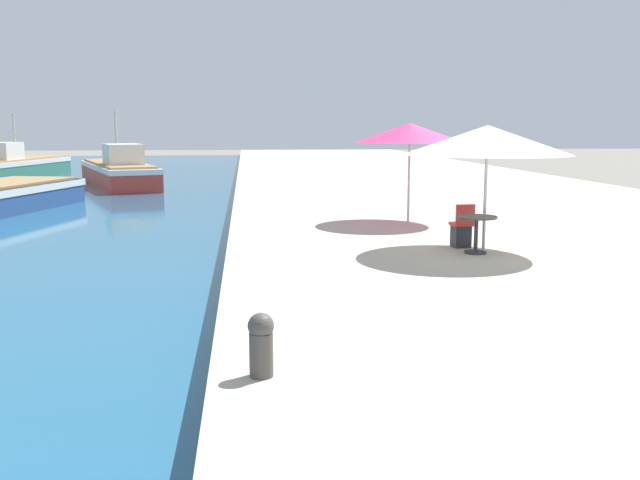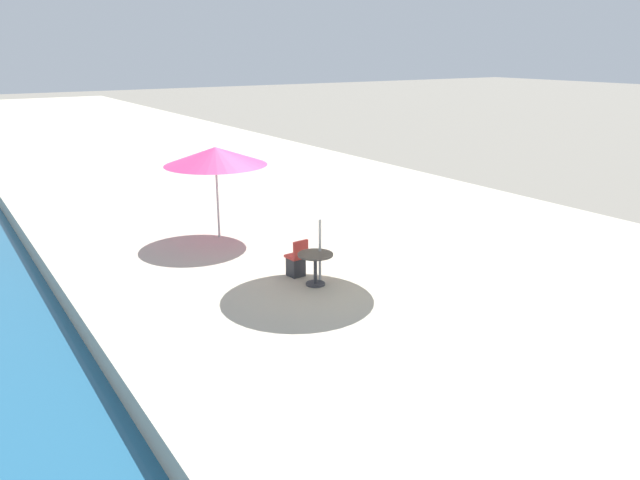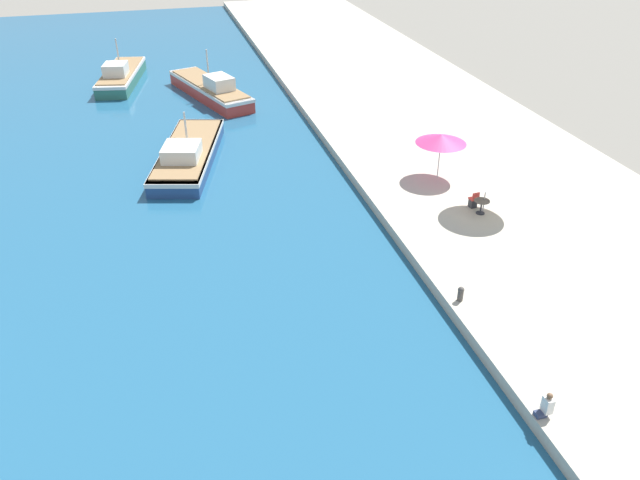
{
  "view_description": "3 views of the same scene",
  "coord_description": "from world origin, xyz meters",
  "px_view_note": "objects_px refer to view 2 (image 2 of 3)",
  "views": [
    {
      "loc": [
        0.41,
        5.96,
        3.07
      ],
      "look_at": [
        1.5,
        16.4,
        1.39
      ],
      "focal_mm": 40.0,
      "sensor_mm": 36.0,
      "label": 1
    },
    {
      "loc": [
        -2.17,
        8.23,
        5.73
      ],
      "look_at": [
        5.1,
        19.51,
        1.59
      ],
      "focal_mm": 35.0,
      "sensor_mm": 36.0,
      "label": 2
    },
    {
      "loc": [
        -10.39,
        -5.62,
        15.8
      ],
      "look_at": [
        -4.0,
        18.0,
        1.19
      ],
      "focal_mm": 35.0,
      "sensor_mm": 36.0,
      "label": 3
    }
  ],
  "objects_px": {
    "cafe_umbrella_pink": "(320,187)",
    "cafe_table": "(315,262)",
    "cafe_chair_left": "(296,263)",
    "cafe_umbrella_white": "(215,156)"
  },
  "relations": [
    {
      "from": "cafe_umbrella_pink",
      "to": "cafe_table",
      "type": "bearing_deg",
      "value": -150.17
    },
    {
      "from": "cafe_umbrella_pink",
      "to": "cafe_chair_left",
      "type": "xyz_separation_m",
      "value": [
        -0.27,
        0.61,
        -1.89
      ]
    },
    {
      "from": "cafe_umbrella_white",
      "to": "cafe_umbrella_pink",
      "type": "bearing_deg",
      "value": -83.97
    },
    {
      "from": "cafe_umbrella_white",
      "to": "cafe_chair_left",
      "type": "distance_m",
      "value": 4.42
    },
    {
      "from": "cafe_umbrella_pink",
      "to": "cafe_table",
      "type": "xyz_separation_m",
      "value": [
        -0.2,
        -0.11,
        -1.68
      ]
    },
    {
      "from": "cafe_umbrella_white",
      "to": "cafe_table",
      "type": "xyz_separation_m",
      "value": [
        0.28,
        -4.66,
        -1.78
      ]
    },
    {
      "from": "cafe_chair_left",
      "to": "cafe_umbrella_white",
      "type": "bearing_deg",
      "value": 87.45
    },
    {
      "from": "cafe_umbrella_white",
      "to": "cafe_chair_left",
      "type": "xyz_separation_m",
      "value": [
        0.21,
        -3.94,
        -1.98
      ]
    },
    {
      "from": "cafe_umbrella_pink",
      "to": "cafe_chair_left",
      "type": "relative_size",
      "value": 3.6
    },
    {
      "from": "cafe_umbrella_white",
      "to": "cafe_table",
      "type": "relative_size",
      "value": 3.55
    }
  ]
}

